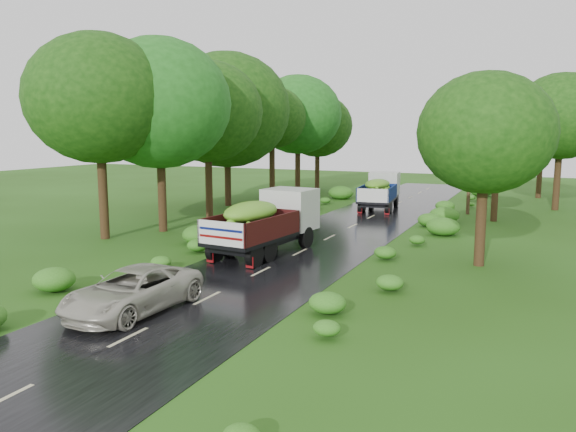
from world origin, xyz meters
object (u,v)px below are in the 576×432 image
Objects in this scene: truck_far at (380,189)px; car at (133,291)px; utility_pole at (471,148)px; truck_near at (268,219)px.

truck_far is 26.06m from car.
car is 27.27m from utility_pole.
truck_far is (0.86, 16.49, -0.14)m from truck_near.
truck_near is 1.09× the size of truck_far.
car is (-0.01, -9.54, -0.89)m from truck_near.
utility_pole is (6.11, 0.06, 3.05)m from truck_far.
utility_pole is at bearing 77.60° from car.
truck_far is at bearing 92.57° from truck_near.
truck_far is 1.29× the size of car.
utility_pole is at bearing 72.72° from truck_near.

